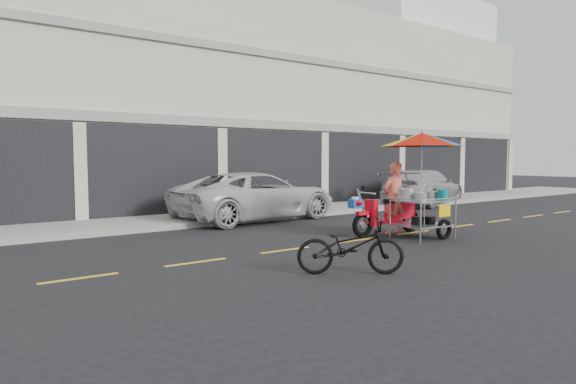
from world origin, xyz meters
TOP-DOWN VIEW (x-y plane):
  - ground at (0.00, 0.00)m, footprint 90.00×90.00m
  - sidewalk at (0.00, 5.50)m, footprint 45.00×3.00m
  - shophouse_block at (2.82, 10.59)m, footprint 36.00×8.11m
  - centerline at (0.00, 0.00)m, footprint 42.00×0.10m
  - white_pickup at (0.17, 4.59)m, footprint 5.51×2.94m
  - silver_pickup at (8.29, 4.70)m, footprint 5.36×3.42m
  - near_bicycle at (-2.33, -2.29)m, footprint 1.77×1.51m
  - food_vendor_rig at (1.49, -0.34)m, footprint 2.53×2.14m

SIDE VIEW (x-z plane):
  - ground at x=0.00m, z-range 0.00..0.00m
  - centerline at x=0.00m, z-range 0.00..0.01m
  - sidewalk at x=0.00m, z-range 0.00..0.15m
  - near_bicycle at x=-2.33m, z-range 0.00..0.92m
  - silver_pickup at x=8.29m, z-range 0.00..1.45m
  - white_pickup at x=0.17m, z-range 0.00..1.47m
  - food_vendor_rig at x=1.49m, z-range 0.32..2.88m
  - shophouse_block at x=2.82m, z-range -0.96..9.44m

